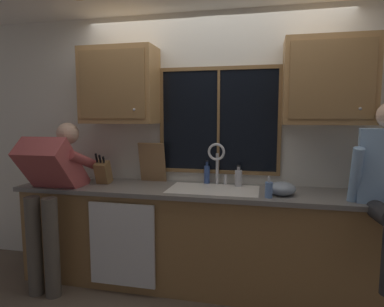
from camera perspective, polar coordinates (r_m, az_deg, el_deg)
back_wall at (r=3.28m, az=3.59°, el=1.30°), size 5.84×0.12×2.55m
window_glass at (r=3.18m, az=4.63°, el=5.64°), size 1.10×0.02×0.95m
window_frame_top at (r=3.20m, az=4.69°, el=14.48°), size 1.17×0.02×0.04m
window_frame_bottom at (r=3.22m, az=4.52°, el=-3.15°), size 1.17×0.02×0.04m
window_frame_left at (r=3.30m, az=-5.24°, el=5.67°), size 0.03×0.02×0.95m
window_frame_right at (r=3.15m, az=14.94°, el=5.43°), size 0.03×0.02×0.95m
window_mullion_center at (r=3.17m, az=4.60°, el=5.64°), size 0.02×0.02×0.95m
lower_cabinet_run at (r=3.13m, az=2.43°, el=-14.70°), size 3.44×0.58×0.88m
countertop at (r=2.98m, az=2.41°, el=-6.56°), size 3.50×0.62×0.04m
dishwasher_front at (r=3.04m, az=-12.04°, el=-15.20°), size 0.60×0.02×0.74m
upper_cabinet_left at (r=3.31m, az=-12.44°, el=11.35°), size 0.73×0.36×0.72m
upper_cabinet_right at (r=3.04m, az=22.46°, el=11.44°), size 0.73×0.36×0.72m
sink at (r=2.99m, az=3.71°, el=-8.03°), size 0.80×0.46×0.21m
faucet at (r=3.10m, az=4.42°, el=-0.91°), size 0.18×0.09×0.40m
person_standing at (r=3.24m, az=-22.99°, el=-5.21°), size 0.53×0.71×1.51m
knife_block at (r=3.30m, az=-15.11°, el=-3.20°), size 0.12×0.18×0.32m
cutting_board at (r=3.29m, az=-6.88°, el=-1.53°), size 0.26×0.10×0.39m
mixing_bowl at (r=2.86m, az=15.27°, el=-5.88°), size 0.23×0.23×0.11m
soap_dispenser at (r=2.73m, az=13.12°, el=-6.07°), size 0.06×0.07×0.18m
bottle_green_glass at (r=3.10m, az=8.03°, el=-4.17°), size 0.07×0.07×0.20m
bottle_tall_clear at (r=3.20m, az=2.59°, el=-3.56°), size 0.06×0.06×0.23m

